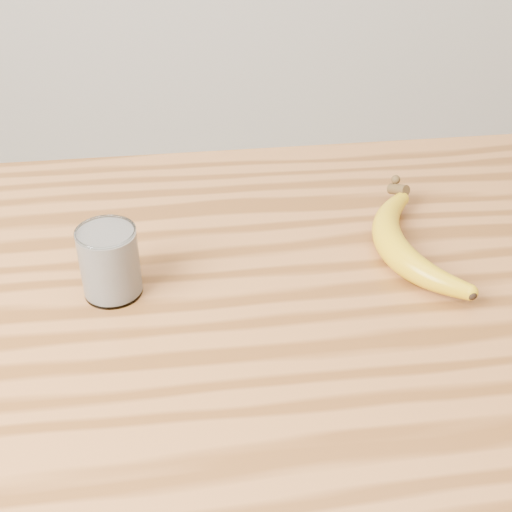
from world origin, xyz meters
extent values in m
cube|color=#A06131|center=(0.00, 0.00, 0.88)|extent=(1.20, 0.80, 0.04)
cylinder|color=brown|center=(-0.54, 0.34, 0.43)|extent=(0.06, 0.06, 0.86)
cylinder|color=white|center=(-0.28, 0.03, 0.95)|extent=(0.07, 0.07, 0.09)
torus|color=white|center=(-0.28, 0.03, 0.99)|extent=(0.07, 0.07, 0.00)
cylinder|color=silver|center=(-0.28, 0.03, 0.95)|extent=(0.07, 0.07, 0.08)
camera|label=1|loc=(-0.18, -0.70, 1.46)|focal=50.00mm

